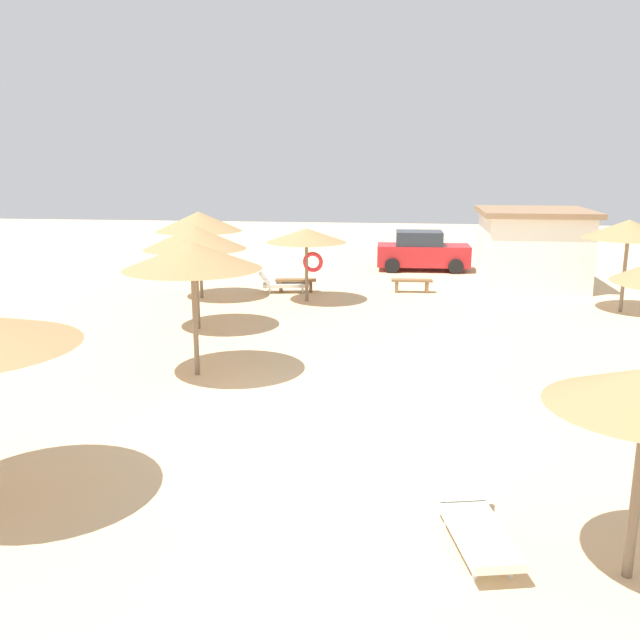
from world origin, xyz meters
The scene contains 12 objects.
ground_plane centered at (0.00, 0.00, 0.00)m, with size 80.00×80.00×0.00m, color #DBBA8C.
parasol_1 centered at (-1.43, 10.71, 2.25)m, with size 2.73×2.73×2.51m.
parasol_4 centered at (-4.01, 6.51, 2.63)m, with size 2.91×2.91×2.97m.
parasol_5 centered at (-5.21, 10.84, 2.69)m, with size 2.98×2.98×3.03m.
parasol_6 centered at (-2.74, 2.30, 2.73)m, with size 3.07×3.07×3.03m.
parasol_8 centered at (8.83, 10.31, 2.65)m, with size 2.83×2.83×2.95m.
lounger_1 centered at (-2.55, 12.15, 0.32)m, with size 1.94×0.99×0.80m.
lounger_3 centered at (2.86, -4.06, 0.32)m, with size 1.03×1.95×0.79m.
bench_0 centered at (-2.07, 12.30, 0.35)m, with size 1.54×0.61×0.49m.
bench_1 centered at (2.18, 12.76, 0.35)m, with size 1.51×0.46×0.49m.
parked_car centered at (2.64, 17.95, 0.82)m, with size 4.05×2.08×1.72m.
beach_cabana centered at (6.75, 14.77, 1.49)m, with size 4.10×4.38×2.93m.
Camera 1 is at (1.89, -12.03, 4.82)m, focal length 38.09 mm.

